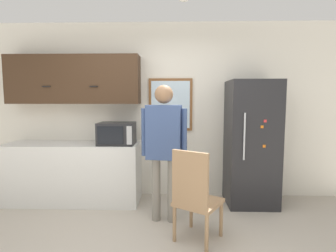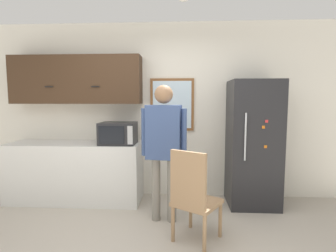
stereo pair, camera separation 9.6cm
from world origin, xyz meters
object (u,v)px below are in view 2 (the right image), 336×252
(microwave, at_px, (118,133))
(chair, at_px, (193,195))
(refrigerator, at_px, (253,144))
(person, at_px, (164,139))

(microwave, bearing_deg, chair, -44.80)
(microwave, bearing_deg, refrigerator, 1.71)
(person, xyz_separation_m, chair, (0.34, -0.51, -0.51))
(microwave, relative_size, person, 0.30)
(person, distance_m, refrigerator, 1.38)
(refrigerator, bearing_deg, chair, -129.24)
(refrigerator, height_order, chair, refrigerator)
(microwave, xyz_separation_m, chair, (1.05, -1.04, -0.51))
(person, height_order, chair, person)
(microwave, height_order, chair, microwave)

